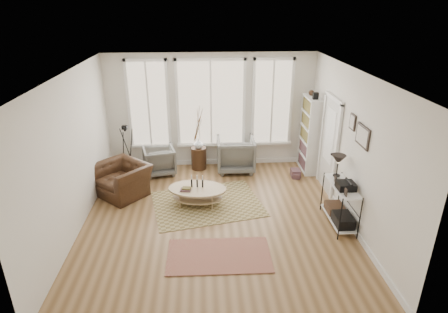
{
  "coord_description": "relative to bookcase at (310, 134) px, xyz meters",
  "views": [
    {
      "loc": [
        -0.23,
        -6.42,
        4.07
      ],
      "look_at": [
        0.2,
        0.6,
        1.1
      ],
      "focal_mm": 30.0,
      "sensor_mm": 36.0,
      "label": 1
    }
  ],
  "objects": [
    {
      "name": "rug_main",
      "position": [
        -2.6,
        -1.62,
        -0.95
      ],
      "size": [
        2.54,
        2.11,
        0.01
      ],
      "primitive_type": "cube",
      "rotation": [
        0.0,
        0.0,
        0.21
      ],
      "color": "brown",
      "rests_on": "ground"
    },
    {
      "name": "rug_runner",
      "position": [
        -2.43,
        -3.4,
        -0.94
      ],
      "size": [
        1.78,
        1.01,
        0.01
      ],
      "primitive_type": "cube",
      "rotation": [
        0.0,
        0.0,
        -0.01
      ],
      "color": "maroon",
      "rests_on": "ground"
    },
    {
      "name": "low_shelf",
      "position": [
        -0.06,
        -2.52,
        -0.44
      ],
      "size": [
        0.38,
        1.08,
        1.3
      ],
      "color": "white",
      "rests_on": "ground"
    },
    {
      "name": "accent_chair",
      "position": [
        -4.48,
        -1.04,
        -0.6
      ],
      "size": [
        1.46,
        1.45,
        0.72
      ],
      "primitive_type": "imported",
      "rotation": [
        0.0,
        0.0,
        -0.73
      ],
      "color": "#3A2416",
      "rests_on": "ground"
    },
    {
      "name": "side_table",
      "position": [
        -2.77,
        0.22,
        -0.18
      ],
      "size": [
        0.38,
        0.38,
        1.61
      ],
      "color": "#3A2416",
      "rests_on": "ground"
    },
    {
      "name": "armchair_right",
      "position": [
        -1.84,
        0.09,
        -0.52
      ],
      "size": [
        0.95,
        0.97,
        0.87
      ],
      "primitive_type": "imported",
      "rotation": [
        0.0,
        0.0,
        3.12
      ],
      "color": "slate",
      "rests_on": "ground"
    },
    {
      "name": "coffee_table",
      "position": [
        -2.81,
        -1.62,
        -0.65
      ],
      "size": [
        1.34,
        0.97,
        0.57
      ],
      "color": "tan",
      "rests_on": "ground"
    },
    {
      "name": "vase",
      "position": [
        -2.77,
        0.21,
        -0.26
      ],
      "size": [
        0.29,
        0.29,
        0.24
      ],
      "primitive_type": "imported",
      "rotation": [
        0.0,
        0.0,
        -0.29
      ],
      "color": "silver",
      "rests_on": "side_table"
    },
    {
      "name": "bay_window",
      "position": [
        -2.44,
        0.49,
        0.65
      ],
      "size": [
        4.14,
        0.12,
        2.24
      ],
      "color": "tan",
      "rests_on": "ground"
    },
    {
      "name": "book_stack_near",
      "position": [
        -0.39,
        -0.4,
        -0.87
      ],
      "size": [
        0.23,
        0.29,
        0.18
      ],
      "primitive_type": "cube",
      "rotation": [
        0.0,
        0.0,
        -0.03
      ],
      "color": "brown",
      "rests_on": "ground"
    },
    {
      "name": "bookcase",
      "position": [
        0.0,
        0.0,
        0.0
      ],
      "size": [
        0.31,
        0.85,
        2.06
      ],
      "color": "white",
      "rests_on": "ground"
    },
    {
      "name": "tripod_camera",
      "position": [
        -4.52,
        -0.02,
        -0.37
      ],
      "size": [
        0.45,
        0.45,
        1.28
      ],
      "color": "black",
      "rests_on": "ground"
    },
    {
      "name": "armchair_left",
      "position": [
        -3.76,
        -0.0,
        -0.61
      ],
      "size": [
        0.9,
        0.92,
        0.69
      ],
      "primitive_type": "imported",
      "rotation": [
        0.0,
        0.0,
        3.38
      ],
      "color": "slate",
      "rests_on": "ground"
    },
    {
      "name": "room",
      "position": [
        -2.42,
        -2.2,
        0.47
      ],
      "size": [
        5.5,
        5.54,
        2.9
      ],
      "color": "olive",
      "rests_on": "ground"
    },
    {
      "name": "door",
      "position": [
        0.13,
        -1.08,
        0.17
      ],
      "size": [
        0.09,
        1.06,
        2.22
      ],
      "color": "silver",
      "rests_on": "ground"
    },
    {
      "name": "wall_art",
      "position": [
        0.14,
        -2.49,
        0.92
      ],
      "size": [
        0.04,
        0.88,
        0.44
      ],
      "color": "black",
      "rests_on": "ground"
    },
    {
      "name": "book_stack_far",
      "position": [
        -0.39,
        -0.49,
        -0.89
      ],
      "size": [
        0.22,
        0.25,
        0.14
      ],
      "primitive_type": "cube",
      "rotation": [
        0.0,
        0.0,
        -0.24
      ],
      "color": "brown",
      "rests_on": "ground"
    }
  ]
}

